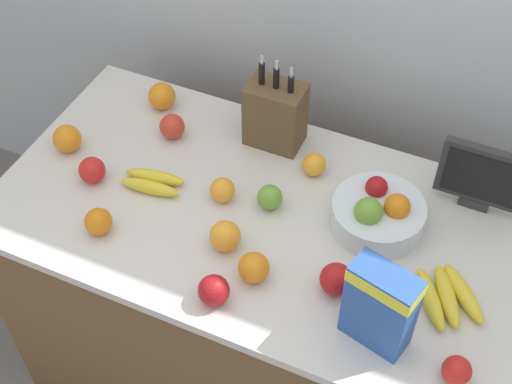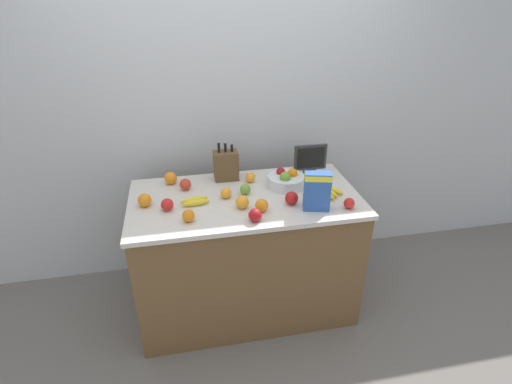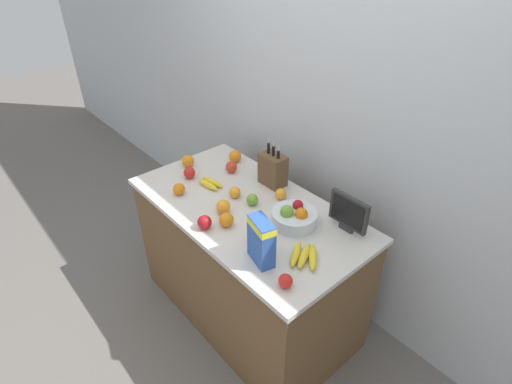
# 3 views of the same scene
# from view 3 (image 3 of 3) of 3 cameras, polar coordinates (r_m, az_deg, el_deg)

# --- Properties ---
(ground_plane) EXTENTS (14.00, 14.00, 0.00)m
(ground_plane) POSITION_cam_3_polar(r_m,az_deg,el_deg) (2.98, -1.10, -16.30)
(ground_plane) COLOR slate
(wall_back) EXTENTS (9.00, 0.06, 2.60)m
(wall_back) POSITION_cam_3_polar(r_m,az_deg,el_deg) (2.55, 9.31, 10.58)
(wall_back) COLOR silver
(wall_back) RESTS_ON ground_plane
(counter) EXTENTS (1.48, 0.79, 0.90)m
(counter) POSITION_cam_3_polar(r_m,az_deg,el_deg) (2.65, -1.20, -9.99)
(counter) COLOR brown
(counter) RESTS_ON ground_plane
(knife_block) EXTENTS (0.17, 0.11, 0.30)m
(knife_block) POSITION_cam_3_polar(r_m,az_deg,el_deg) (2.52, 2.42, 3.21)
(knife_block) COLOR brown
(knife_block) RESTS_ON counter
(small_monitor) EXTENTS (0.24, 0.03, 0.21)m
(small_monitor) POSITION_cam_3_polar(r_m,az_deg,el_deg) (2.17, 13.08, -2.89)
(small_monitor) COLOR #2D2D2D
(small_monitor) RESTS_ON counter
(cereal_box) EXTENTS (0.17, 0.12, 0.24)m
(cereal_box) POSITION_cam_3_polar(r_m,az_deg,el_deg) (1.92, 0.76, -6.76)
(cereal_box) COLOR #2D56A8
(cereal_box) RESTS_ON counter
(fruit_bowl) EXTENTS (0.25, 0.25, 0.13)m
(fruit_bowl) POSITION_cam_3_polar(r_m,az_deg,el_deg) (2.21, 5.49, -3.54)
(fruit_bowl) COLOR silver
(fruit_bowl) RESTS_ON counter
(banana_bunch_left) EXTENTS (0.21, 0.22, 0.04)m
(banana_bunch_left) POSITION_cam_3_polar(r_m,az_deg,el_deg) (2.01, 6.91, -9.02)
(banana_bunch_left) COLOR yellow
(banana_bunch_left) RESTS_ON counter
(banana_bunch_right) EXTENTS (0.18, 0.10, 0.04)m
(banana_bunch_right) POSITION_cam_3_polar(r_m,az_deg,el_deg) (2.55, -6.56, 1.23)
(banana_bunch_right) COLOR yellow
(banana_bunch_right) RESTS_ON counter
(apple_rightmost) EXTENTS (0.07, 0.07, 0.07)m
(apple_rightmost) POSITION_cam_3_polar(r_m,az_deg,el_deg) (2.36, -0.52, -1.10)
(apple_rightmost) COLOR #6B9E33
(apple_rightmost) RESTS_ON counter
(apple_middle) EXTENTS (0.08, 0.08, 0.08)m
(apple_middle) POSITION_cam_3_polar(r_m,az_deg,el_deg) (2.19, -7.36, -4.31)
(apple_middle) COLOR #A31419
(apple_middle) RESTS_ON counter
(apple_leftmost) EXTENTS (0.07, 0.07, 0.07)m
(apple_leftmost) POSITION_cam_3_polar(r_m,az_deg,el_deg) (1.86, 4.23, -12.56)
(apple_leftmost) COLOR red
(apple_leftmost) RESTS_ON counter
(apple_by_knife_block) EXTENTS (0.08, 0.08, 0.08)m
(apple_by_knife_block) POSITION_cam_3_polar(r_m,az_deg,el_deg) (2.64, -9.49, 2.71)
(apple_by_knife_block) COLOR red
(apple_by_knife_block) RESTS_ON counter
(apple_rear) EXTENTS (0.08, 0.08, 0.08)m
(apple_rear) POSITION_cam_3_polar(r_m,az_deg,el_deg) (2.68, -3.55, 3.58)
(apple_rear) COLOR red
(apple_rear) RESTS_ON counter
(apple_front) EXTENTS (0.08, 0.08, 0.08)m
(apple_front) POSITION_cam_3_polar(r_m,az_deg,el_deg) (2.10, 0.20, -5.94)
(apple_front) COLOR red
(apple_front) RESTS_ON counter
(orange_mid_right) EXTENTS (0.07, 0.07, 0.07)m
(orange_mid_right) POSITION_cam_3_polar(r_m,az_deg,el_deg) (2.49, -10.95, 0.41)
(orange_mid_right) COLOR orange
(orange_mid_right) RESTS_ON counter
(orange_mid_left) EXTENTS (0.07, 0.07, 0.07)m
(orange_mid_left) POSITION_cam_3_polar(r_m,az_deg,el_deg) (2.41, 3.54, -0.29)
(orange_mid_left) COLOR orange
(orange_mid_left) RESTS_ON counter
(orange_front_center) EXTENTS (0.08, 0.08, 0.08)m
(orange_front_center) POSITION_cam_3_polar(r_m,az_deg,el_deg) (2.20, -4.26, -3.98)
(orange_front_center) COLOR orange
(orange_front_center) RESTS_ON counter
(orange_by_cereal) EXTENTS (0.07, 0.07, 0.07)m
(orange_by_cereal) POSITION_cam_3_polar(r_m,az_deg,el_deg) (2.42, -3.05, -0.03)
(orange_by_cereal) COLOR orange
(orange_by_cereal) RESTS_ON counter
(orange_back_center) EXTENTS (0.08, 0.08, 0.08)m
(orange_back_center) POSITION_cam_3_polar(r_m,az_deg,el_deg) (2.78, -9.78, 4.36)
(orange_back_center) COLOR orange
(orange_back_center) RESTS_ON counter
(orange_front_left) EXTENTS (0.09, 0.09, 0.09)m
(orange_front_left) POSITION_cam_3_polar(r_m,az_deg,el_deg) (2.80, -3.03, 5.11)
(orange_front_left) COLOR orange
(orange_front_left) RESTS_ON counter
(orange_near_bowl) EXTENTS (0.08, 0.08, 0.08)m
(orange_near_bowl) POSITION_cam_3_polar(r_m,az_deg,el_deg) (2.29, -4.71, -2.09)
(orange_near_bowl) COLOR orange
(orange_near_bowl) RESTS_ON counter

